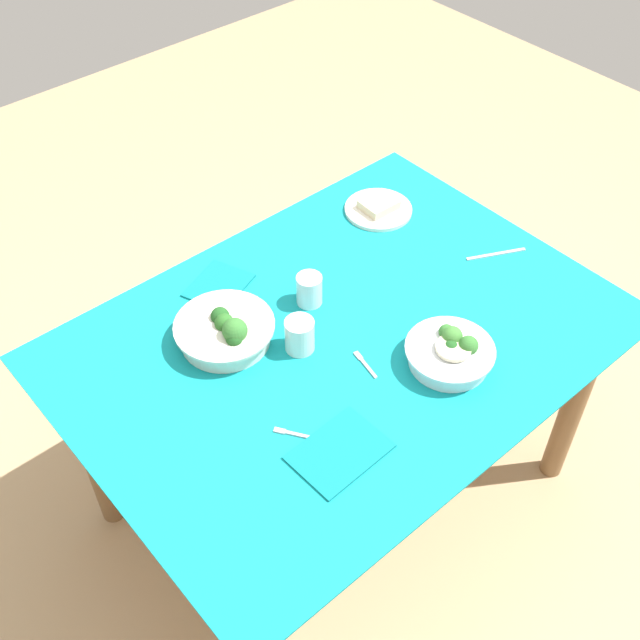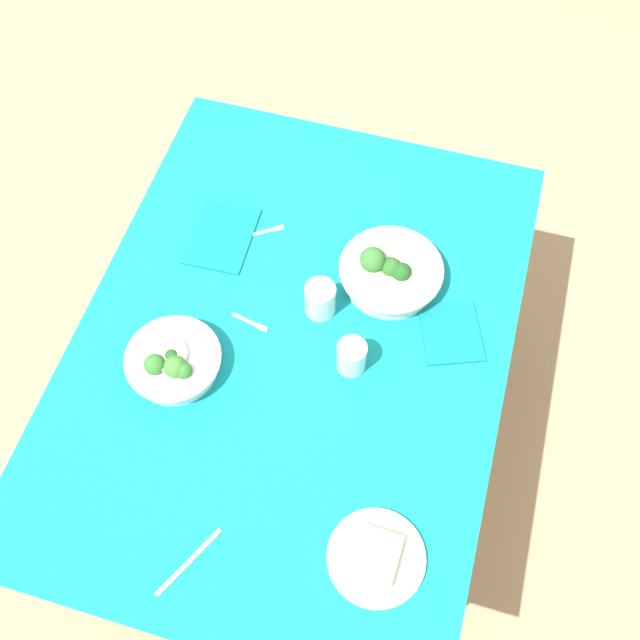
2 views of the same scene
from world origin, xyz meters
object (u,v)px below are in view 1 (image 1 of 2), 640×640
(napkin_folded_upper, at_px, (219,285))
(napkin_folded_lower, at_px, (339,452))
(bread_side_plate, at_px, (378,208))
(fork_by_far_bowl, at_px, (293,434))
(broccoli_bowl_far, at_px, (226,331))
(fork_by_near_bowl, at_px, (364,363))
(table_knife_left, at_px, (496,254))
(water_glass_center, at_px, (309,290))
(broccoli_bowl_near, at_px, (450,353))
(water_glass_side, at_px, (300,335))

(napkin_folded_upper, height_order, napkin_folded_lower, same)
(bread_side_plate, distance_m, fork_by_far_bowl, 0.88)
(broccoli_bowl_far, relative_size, fork_by_near_bowl, 2.62)
(broccoli_bowl_far, distance_m, napkin_folded_lower, 0.45)
(table_knife_left, distance_m, napkin_folded_lower, 0.84)
(water_glass_center, bearing_deg, table_knife_left, -21.06)
(broccoli_bowl_far, relative_size, bread_side_plate, 1.25)
(water_glass_center, xyz_separation_m, fork_by_near_bowl, (-0.04, -0.27, -0.04))
(broccoli_bowl_far, bearing_deg, fork_by_near_bowl, -53.73)
(fork_by_near_bowl, height_order, napkin_folded_upper, napkin_folded_upper)
(broccoli_bowl_far, height_order, napkin_folded_lower, broccoli_bowl_far)
(bread_side_plate, xyz_separation_m, water_glass_center, (-0.42, -0.17, 0.03))
(fork_by_far_bowl, bearing_deg, water_glass_center, -78.85)
(fork_by_far_bowl, xyz_separation_m, fork_by_near_bowl, (0.28, 0.05, 0.00))
(water_glass_center, distance_m, table_knife_left, 0.58)
(broccoli_bowl_near, bearing_deg, table_knife_left, 25.01)
(water_glass_center, xyz_separation_m, water_glass_side, (-0.13, -0.11, 0.00))
(water_glass_side, relative_size, fork_by_near_bowl, 0.93)
(bread_side_plate, distance_m, water_glass_center, 0.46)
(broccoli_bowl_near, distance_m, table_knife_left, 0.46)
(broccoli_bowl_near, bearing_deg, bread_side_plate, 62.36)
(bread_side_plate, bearing_deg, table_knife_left, -72.81)
(broccoli_bowl_far, distance_m, fork_by_near_bowl, 0.37)
(fork_by_far_bowl, distance_m, table_knife_left, 0.86)
(table_knife_left, bearing_deg, water_glass_side, 18.55)
(water_glass_side, relative_size, table_knife_left, 0.51)
(water_glass_center, height_order, table_knife_left, water_glass_center)
(water_glass_side, height_order, fork_by_near_bowl, water_glass_side)
(water_glass_center, distance_m, napkin_folded_upper, 0.27)
(water_glass_side, height_order, napkin_folded_lower, water_glass_side)
(water_glass_side, xyz_separation_m, table_knife_left, (0.67, -0.09, -0.04))
(water_glass_center, bearing_deg, fork_by_far_bowl, -135.32)
(broccoli_bowl_near, distance_m, water_glass_center, 0.42)
(broccoli_bowl_far, height_order, bread_side_plate, broccoli_bowl_far)
(water_glass_center, height_order, napkin_folded_lower, water_glass_center)
(water_glass_center, height_order, fork_by_near_bowl, water_glass_center)
(broccoli_bowl_near, distance_m, napkin_folded_upper, 0.67)
(broccoli_bowl_far, relative_size, napkin_folded_upper, 1.55)
(broccoli_bowl_near, bearing_deg, broccoli_bowl_far, 131.86)
(fork_by_near_bowl, relative_size, napkin_folded_upper, 0.59)
(table_knife_left, distance_m, napkin_folded_upper, 0.81)
(napkin_folded_lower, bearing_deg, bread_side_plate, 40.46)
(water_glass_side, bearing_deg, water_glass_center, 41.36)
(fork_by_near_bowl, bearing_deg, napkin_folded_upper, 24.29)
(water_glass_center, distance_m, fork_by_far_bowl, 0.45)
(broccoli_bowl_near, xyz_separation_m, fork_by_near_bowl, (-0.17, 0.13, -0.03))
(broccoli_bowl_near, distance_m, water_glass_side, 0.38)
(bread_side_plate, bearing_deg, water_glass_center, -158.44)
(broccoli_bowl_near, relative_size, table_knife_left, 1.25)
(water_glass_side, distance_m, table_knife_left, 0.68)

